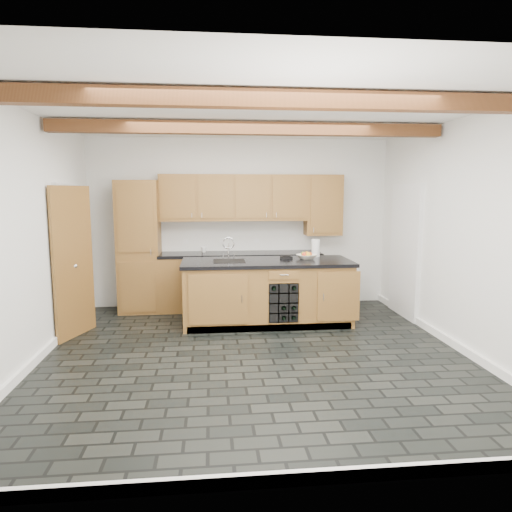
{
  "coord_description": "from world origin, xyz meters",
  "views": [
    {
      "loc": [
        -0.51,
        -5.21,
        1.91
      ],
      "look_at": [
        0.09,
        0.8,
        1.07
      ],
      "focal_mm": 32.0,
      "sensor_mm": 36.0,
      "label": 1
    }
  ],
  "objects": [
    {
      "name": "paper_towel",
      "position": [
        1.1,
        1.63,
        1.06
      ],
      "size": [
        0.13,
        0.13,
        0.27
      ],
      "primitive_type": "cylinder",
      "color": "white",
      "rests_on": "island"
    },
    {
      "name": "room_shell",
      "position": [
        -0.09,
        0.53,
        1.53
      ],
      "size": [
        5.01,
        5.0,
        5.0
      ],
      "color": "white",
      "rests_on": "ground"
    },
    {
      "name": "fruit_bowl",
      "position": [
        0.9,
        1.39,
        0.96
      ],
      "size": [
        0.36,
        0.36,
        0.07
      ],
      "primitive_type": "imported",
      "rotation": [
        0.0,
        0.0,
        0.38
      ],
      "color": "silver",
      "rests_on": "island"
    },
    {
      "name": "back_cabinetry",
      "position": [
        -0.38,
        2.24,
        0.98
      ],
      "size": [
        3.65,
        0.62,
        2.2
      ],
      "color": "olive",
      "rests_on": "ground"
    },
    {
      "name": "island",
      "position": [
        0.31,
        1.28,
        0.46
      ],
      "size": [
        2.48,
        0.96,
        0.93
      ],
      "color": "olive",
      "rests_on": "ground"
    },
    {
      "name": "ground",
      "position": [
        0.0,
        0.0,
        0.0
      ],
      "size": [
        5.0,
        5.0,
        0.0
      ],
      "primitive_type": "plane",
      "color": "black",
      "rests_on": "ground"
    },
    {
      "name": "kitchen_scale",
      "position": [
        0.61,
        1.43,
        0.96
      ],
      "size": [
        0.18,
        0.12,
        0.05
      ],
      "rotation": [
        0.0,
        0.0,
        0.14
      ],
      "color": "black",
      "rests_on": "island"
    },
    {
      "name": "faucet",
      "position": [
        -0.25,
        1.33,
        0.96
      ],
      "size": [
        0.45,
        0.4,
        0.34
      ],
      "color": "black",
      "rests_on": "island"
    },
    {
      "name": "mug",
      "position": [
        -0.63,
        2.3,
        0.98
      ],
      "size": [
        0.13,
        0.13,
        0.09
      ],
      "primitive_type": "imported",
      "rotation": [
        0.0,
        0.0,
        0.42
      ],
      "color": "white",
      "rests_on": "back_cabinetry"
    },
    {
      "name": "fruit_cluster",
      "position": [
        0.9,
        1.39,
        1.0
      ],
      "size": [
        0.16,
        0.17,
        0.07
      ],
      "color": "#B74018",
      "rests_on": "fruit_bowl"
    }
  ]
}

